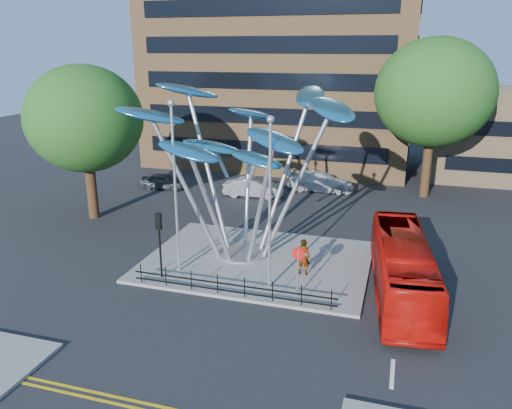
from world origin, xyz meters
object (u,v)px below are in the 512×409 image
(street_lamp_right, at_px, (270,189))
(red_bus, at_px, (402,267))
(leaf_sculpture, at_px, (242,135))
(parked_car_right, at_px, (321,181))
(parked_car_mid, at_px, (253,187))
(tree_right, at_px, (434,93))
(tree_left, at_px, (85,119))
(street_lamp_left, at_px, (175,174))
(traffic_light_island, at_px, (159,232))
(no_entry_sign_island, at_px, (298,263))
(parked_car_left, at_px, (163,181))
(pedestrian, at_px, (303,257))

(street_lamp_right, bearing_deg, red_bus, 13.02)
(leaf_sculpture, relative_size, parked_car_right, 2.35)
(parked_car_right, bearing_deg, parked_car_mid, 124.15)
(leaf_sculpture, relative_size, red_bus, 1.26)
(tree_right, relative_size, tree_left, 1.17)
(street_lamp_right, relative_size, red_bus, 0.82)
(leaf_sculpture, relative_size, parked_car_mid, 2.73)
(tree_right, height_order, street_lamp_left, tree_right)
(leaf_sculpture, distance_m, street_lamp_left, 4.28)
(traffic_light_island, bearing_deg, leaf_sculpture, 54.96)
(tree_right, bearing_deg, street_lamp_right, -111.54)
(traffic_light_island, bearing_deg, red_bus, 9.35)
(street_lamp_left, distance_m, parked_car_mid, 15.21)
(no_entry_sign_island, bearing_deg, tree_left, 154.93)
(traffic_light_island, height_order, no_entry_sign_island, traffic_light_island)
(parked_car_right, bearing_deg, red_bus, -158.76)
(tree_right, xyz_separation_m, parked_car_left, (-20.79, -3.96, -7.39))
(street_lamp_right, xyz_separation_m, parked_car_mid, (-5.39, 15.00, -4.33))
(tree_left, height_order, parked_car_right, tree_left)
(parked_car_right, bearing_deg, tree_left, 128.65)
(tree_right, xyz_separation_m, pedestrian, (-6.24, -17.09, -6.92))
(tree_right, height_order, pedestrian, tree_right)
(traffic_light_island, distance_m, no_entry_sign_island, 7.05)
(no_entry_sign_island, distance_m, pedestrian, 2.50)
(parked_car_right, bearing_deg, street_lamp_left, 165.70)
(street_lamp_left, xyz_separation_m, parked_car_right, (4.38, 17.79, -4.57))
(parked_car_left, bearing_deg, street_lamp_left, -157.99)
(red_bus, bearing_deg, no_entry_sign_island, -164.20)
(tree_right, distance_m, leaf_sculpture, 18.37)
(no_entry_sign_island, bearing_deg, tree_right, 72.88)
(tree_right, bearing_deg, parked_car_left, -169.21)
(street_lamp_left, xyz_separation_m, no_entry_sign_island, (6.50, -0.98, -3.54))
(traffic_light_island, distance_m, parked_car_mid, 15.61)
(tree_left, bearing_deg, parked_car_mid, 41.29)
(street_lamp_right, bearing_deg, parked_car_mid, 109.77)
(street_lamp_right, distance_m, parked_car_right, 18.80)
(red_bus, relative_size, pedestrian, 5.23)
(traffic_light_island, height_order, red_bus, traffic_light_island)
(pedestrian, distance_m, parked_car_left, 19.61)
(traffic_light_island, relative_size, parked_car_right, 0.63)
(pedestrian, distance_m, parked_car_right, 16.50)
(parked_car_left, distance_m, parked_car_right, 13.07)
(tree_right, distance_m, pedestrian, 19.47)
(street_lamp_left, bearing_deg, traffic_light_island, -116.57)
(traffic_light_island, relative_size, red_bus, 0.34)
(street_lamp_right, distance_m, pedestrian, 4.59)
(tree_left, relative_size, no_entry_sign_island, 4.21)
(parked_car_right, bearing_deg, parked_car_left, 103.92)
(traffic_light_island, bearing_deg, street_lamp_left, 63.43)
(tree_right, bearing_deg, tree_left, -151.39)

